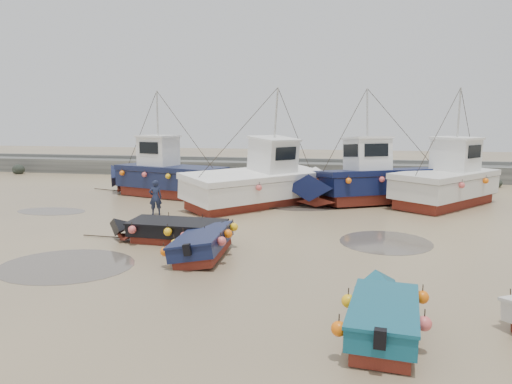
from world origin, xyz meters
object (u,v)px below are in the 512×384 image
cabin_boat_3 (451,180)px  dinghy_2 (384,309)px  person (156,215)px  cabin_boat_1 (264,181)px  cabin_boat_2 (374,180)px  dinghy_4 (168,228)px  dinghy_1 (207,239)px  cabin_boat_0 (163,174)px

cabin_boat_3 → dinghy_2: bearing=-67.1°
dinghy_2 → person: size_ratio=3.06×
cabin_boat_3 → cabin_boat_1: bearing=-130.8°
cabin_boat_2 → cabin_boat_3: size_ratio=1.10×
dinghy_4 → person: dinghy_4 is taller
dinghy_2 → dinghy_4: size_ratio=0.87×
cabin_boat_1 → cabin_boat_2: size_ratio=0.99×
cabin_boat_2 → person: (-10.36, -5.57, -1.32)m
cabin_boat_2 → cabin_boat_3: (4.04, 0.55, 0.02)m
cabin_boat_2 → cabin_boat_3: same height
cabin_boat_1 → dinghy_4: bearing=-64.3°
dinghy_2 → cabin_boat_2: bearing=94.6°
person → cabin_boat_2: bearing=-179.2°
cabin_boat_2 → person: cabin_boat_2 is taller
dinghy_1 → cabin_boat_0: cabin_boat_0 is taller
dinghy_4 → cabin_boat_1: (1.87, 8.76, 0.75)m
cabin_boat_0 → cabin_boat_1: bearing=-88.4°
cabin_boat_1 → cabin_boat_2: (5.78, 1.81, 0.02)m
cabin_boat_1 → person: 6.07m
cabin_boat_1 → cabin_boat_2: 6.06m
dinghy_4 → cabin_boat_2: cabin_boat_2 is taller
dinghy_4 → dinghy_2: bearing=-128.8°
dinghy_2 → cabin_boat_3: bearing=81.8°
dinghy_4 → cabin_boat_3: (11.69, 11.11, 0.80)m
cabin_boat_2 → person: bearing=88.6°
dinghy_4 → cabin_boat_3: cabin_boat_3 is taller
dinghy_1 → dinghy_4: same height
cabin_boat_1 → person: bearing=-102.8°
person → cabin_boat_0: bearing=-98.0°
dinghy_1 → person: bearing=122.0°
cabin_boat_3 → person: size_ratio=5.26×
dinghy_1 → cabin_boat_2: bearing=60.2°
cabin_boat_2 → cabin_boat_3: 4.07m
dinghy_1 → dinghy_4: 2.40m
dinghy_1 → cabin_boat_2: cabin_boat_2 is taller
dinghy_2 → dinghy_4: bearing=143.4°
dinghy_1 → person: size_ratio=3.36×
cabin_boat_3 → dinghy_1: bearing=-92.2°
dinghy_2 → cabin_boat_1: size_ratio=0.53×
dinghy_2 → cabin_boat_1: cabin_boat_1 is taller
dinghy_2 → cabin_boat_1: (-5.78, 15.43, 0.74)m
dinghy_2 → cabin_boat_0: size_ratio=0.53×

